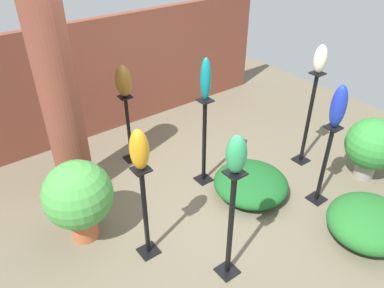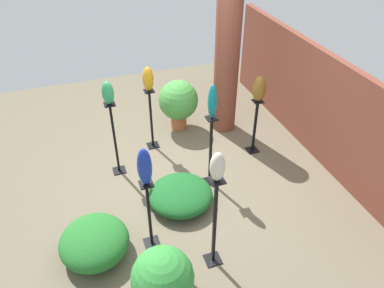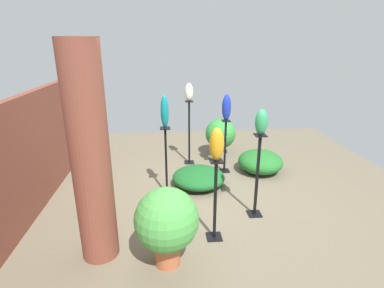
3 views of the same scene
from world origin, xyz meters
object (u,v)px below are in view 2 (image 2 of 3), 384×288
(pedestal_amber, at_px, (151,122))
(pedestal_bronze, at_px, (255,129))
(art_vase_jade, at_px, (108,93))
(pedestal_teal, at_px, (210,154))
(art_vase_amber, at_px, (148,79))
(pedestal_ivory, at_px, (214,227))
(art_vase_bronze, at_px, (259,89))
(brick_pillar, at_px, (227,65))
(potted_plant_back_center, at_px, (178,101))
(art_vase_ivory, at_px, (218,167))
(art_vase_teal, at_px, (212,102))
(pedestal_jade, at_px, (115,142))
(pedestal_cobalt, at_px, (150,218))
(art_vase_cobalt, at_px, (145,167))
(potted_plant_walkway_edge, at_px, (163,279))

(pedestal_amber, distance_m, pedestal_bronze, 1.76)
(art_vase_jade, bearing_deg, pedestal_teal, 60.83)
(pedestal_amber, height_order, art_vase_amber, art_vase_amber)
(art_vase_jade, bearing_deg, pedestal_ivory, 20.90)
(pedestal_ivory, distance_m, art_vase_bronze, 2.50)
(brick_pillar, distance_m, art_vase_bronze, 0.90)
(pedestal_amber, bearing_deg, pedestal_bronze, 66.58)
(brick_pillar, distance_m, potted_plant_back_center, 1.09)
(brick_pillar, relative_size, pedestal_ivory, 1.88)
(pedestal_amber, bearing_deg, art_vase_ivory, 2.53)
(pedestal_ivory, bearing_deg, art_vase_bronze, 141.97)
(art_vase_teal, relative_size, art_vase_ivory, 1.44)
(art_vase_jade, xyz_separation_m, art_vase_ivory, (2.12, 0.81, 0.08))
(pedestal_jade, height_order, pedestal_bronze, pedestal_jade)
(art_vase_bronze, relative_size, potted_plant_back_center, 0.45)
(pedestal_cobalt, height_order, art_vase_bronze, art_vase_bronze)
(art_vase_cobalt, height_order, art_vase_ivory, art_vase_ivory)
(art_vase_cobalt, xyz_separation_m, potted_plant_walkway_edge, (0.89, -0.07, -0.80))
(art_vase_cobalt, bearing_deg, brick_pillar, 139.24)
(pedestal_amber, bearing_deg, pedestal_teal, 26.37)
(art_vase_ivory, bearing_deg, art_vase_bronze, 141.97)
(pedestal_bronze, relative_size, potted_plant_walkway_edge, 1.17)
(pedestal_amber, bearing_deg, pedestal_ivory, 2.53)
(pedestal_amber, height_order, art_vase_ivory, art_vase_ivory)
(pedestal_cobalt, bearing_deg, pedestal_jade, -174.78)
(art_vase_ivory, bearing_deg, art_vase_teal, 160.53)
(pedestal_bronze, xyz_separation_m, art_vase_ivory, (1.92, -1.50, 1.07))
(pedestal_cobalt, relative_size, potted_plant_walkway_edge, 1.23)
(pedestal_bronze, height_order, art_vase_teal, art_vase_teal)
(pedestal_cobalt, distance_m, art_vase_cobalt, 0.82)
(art_vase_jade, distance_m, art_vase_amber, 0.86)
(brick_pillar, bearing_deg, art_vase_bronze, 11.87)
(pedestal_jade, height_order, art_vase_cobalt, art_vase_cobalt)
(brick_pillar, xyz_separation_m, pedestal_amber, (0.18, -1.43, -0.75))
(pedestal_jade, height_order, potted_plant_back_center, pedestal_jade)
(potted_plant_walkway_edge, bearing_deg, pedestal_cobalt, 175.29)
(pedestal_jade, relative_size, pedestal_ivory, 0.94)
(art_vase_ivory, bearing_deg, potted_plant_back_center, 170.62)
(brick_pillar, relative_size, pedestal_cobalt, 2.40)
(art_vase_amber, bearing_deg, potted_plant_back_center, 124.81)
(pedestal_bronze, relative_size, art_vase_amber, 2.40)
(pedestal_amber, relative_size, art_vase_cobalt, 2.20)
(brick_pillar, bearing_deg, pedestal_amber, -82.81)
(brick_pillar, distance_m, art_vase_amber, 1.44)
(pedestal_amber, distance_m, art_vase_bronze, 1.89)
(pedestal_jade, bearing_deg, art_vase_amber, 125.75)
(pedestal_teal, xyz_separation_m, art_vase_cobalt, (0.89, -1.15, 0.76))
(pedestal_cobalt, distance_m, potted_plant_back_center, 2.80)
(pedestal_ivory, bearing_deg, pedestal_jade, -159.10)
(art_vase_amber, bearing_deg, pedestal_bronze, 66.58)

